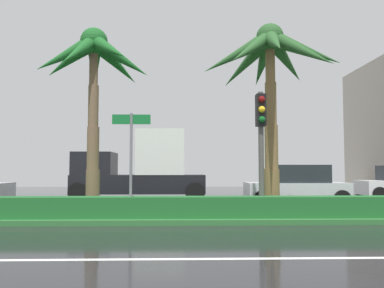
% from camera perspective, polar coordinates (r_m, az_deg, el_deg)
% --- Properties ---
extents(ground_plane, '(90.00, 42.00, 0.10)m').
position_cam_1_polar(ground_plane, '(14.01, -1.33, -10.14)').
color(ground_plane, black).
extents(near_lane_divider_stripe, '(81.00, 0.14, 0.01)m').
position_cam_1_polar(near_lane_divider_stripe, '(7.08, -1.01, -16.17)').
color(near_lane_divider_stripe, white).
rests_on(near_lane_divider_stripe, ground_plane).
extents(median_strip, '(85.50, 4.00, 0.15)m').
position_cam_1_polar(median_strip, '(13.00, -1.30, -10.09)').
color(median_strip, '#2D6B33').
rests_on(median_strip, ground_plane).
extents(median_hedge, '(76.50, 0.70, 0.60)m').
position_cam_1_polar(median_hedge, '(11.57, -1.26, -9.03)').
color(median_hedge, '#1E6028').
rests_on(median_hedge, median_strip).
extents(palm_tree_centre_left, '(3.86, 3.80, 6.06)m').
position_cam_1_polar(palm_tree_centre_left, '(13.75, -13.90, 10.86)').
color(palm_tree_centre_left, brown).
rests_on(palm_tree_centre_left, median_strip).
extents(palm_tree_centre, '(4.69, 4.64, 6.15)m').
position_cam_1_polar(palm_tree_centre, '(13.48, 11.17, 11.37)').
color(palm_tree_centre, brown).
rests_on(palm_tree_centre, median_strip).
extents(traffic_signal_median_right, '(0.28, 0.43, 3.70)m').
position_cam_1_polar(traffic_signal_median_right, '(11.97, 9.88, 1.97)').
color(traffic_signal_median_right, '#4C4C47').
rests_on(traffic_signal_median_right, median_strip).
extents(street_name_sign, '(1.10, 0.08, 3.00)m').
position_cam_1_polar(street_name_sign, '(11.50, -8.74, -0.90)').
color(street_name_sign, slate).
rests_on(street_name_sign, median_strip).
extents(box_truck_lead, '(6.40, 2.64, 3.46)m').
position_cam_1_polar(box_truck_lead, '(19.84, -7.31, -3.57)').
color(box_truck_lead, black).
rests_on(box_truck_lead, ground_plane).
extents(car_in_traffic_second, '(4.30, 2.02, 1.72)m').
position_cam_1_polar(car_in_traffic_second, '(17.86, 14.81, -5.79)').
color(car_in_traffic_second, silver).
rests_on(car_in_traffic_second, ground_plane).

